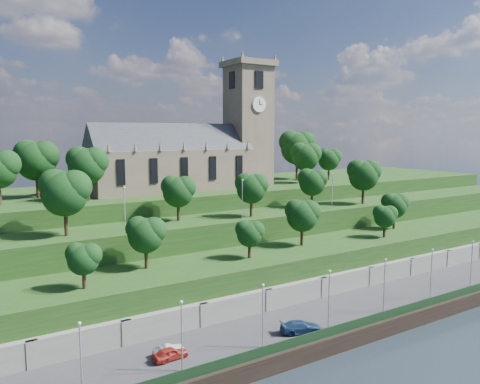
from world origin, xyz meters
TOP-DOWN VIEW (x-y plane):
  - ground at (0.00, 0.00)m, footprint 320.00×320.00m
  - promenade at (0.00, 6.00)m, footprint 160.00×12.00m
  - quay_wall at (0.00, -0.05)m, footprint 160.00×0.50m
  - fence at (0.00, 0.60)m, footprint 160.00×0.10m
  - retaining_wall at (0.00, 11.97)m, footprint 160.00×2.10m
  - embankment_lower at (0.00, 18.00)m, footprint 160.00×12.00m
  - embankment_upper at (0.00, 29.00)m, footprint 160.00×10.00m
  - hilltop at (0.00, 50.00)m, footprint 160.00×32.00m
  - church at (0.79, 45.98)m, footprint 38.60×12.35m
  - trees_lower at (2.85, 18.56)m, footprint 63.47×8.32m
  - trees_upper at (0.95, 28.04)m, footprint 63.80×8.50m
  - trees_hilltop at (3.00, 45.52)m, footprint 76.29×16.96m
  - lamp_posts_promenade at (-2.00, 2.50)m, footprint 60.36×0.36m
  - lamp_posts_upper at (-0.00, 26.00)m, footprint 40.36×0.36m
  - car_left at (-22.05, 5.44)m, footprint 4.03×1.79m
  - car_middle at (-21.83, 6.36)m, footprint 3.56×1.31m
  - car_right at (-5.77, 3.30)m, footprint 5.50×3.68m

SIDE VIEW (x-z plane):
  - ground at x=0.00m, z-range 0.00..0.00m
  - promenade at x=0.00m, z-range 0.00..2.00m
  - quay_wall at x=0.00m, z-range 0.00..2.20m
  - retaining_wall at x=0.00m, z-range 0.00..5.00m
  - car_middle at x=-21.83m, z-range 2.00..3.17m
  - fence at x=0.00m, z-range 2.00..3.20m
  - car_left at x=-22.05m, z-range 2.00..3.35m
  - car_right at x=-5.77m, z-range 2.00..3.48m
  - embankment_lower at x=0.00m, z-range 0.00..8.00m
  - embankment_upper at x=0.00m, z-range 0.00..12.00m
  - lamp_posts_promenade at x=-2.00m, z-range 2.60..10.14m
  - hilltop at x=0.00m, z-range 0.00..15.00m
  - trees_lower at x=2.85m, z-range 8.78..16.38m
  - lamp_posts_upper at x=0.00m, z-range 12.59..19.26m
  - trees_upper at x=0.95m, z-range 13.04..22.43m
  - trees_hilltop at x=3.00m, z-range 15.89..27.61m
  - church at x=0.79m, z-range 8.72..36.32m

